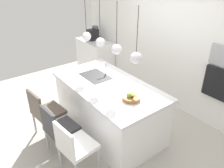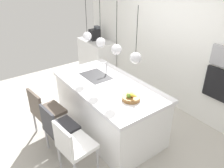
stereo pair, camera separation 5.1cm
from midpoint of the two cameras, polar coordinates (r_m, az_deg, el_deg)
floor at (r=4.31m, az=-0.46°, el=-11.24°), size 6.60×6.60×0.00m
back_wall at (r=4.72m, az=16.19°, el=9.36°), size 6.00×0.10×2.60m
kitchen_island at (r=4.02m, az=-0.48°, el=-6.00°), size 2.06×1.11×0.94m
sink_basin at (r=4.08m, az=-3.80°, el=2.00°), size 0.56×0.40×0.02m
faucet at (r=4.12m, az=-1.36°, el=4.62°), size 0.02×0.17×0.22m
fruit_bowl at (r=3.34m, az=5.28°, el=-3.43°), size 0.28×0.28×0.15m
side_counter at (r=6.46m, az=-3.76°, el=7.31°), size 1.10×0.60×0.88m
coffee_machine at (r=6.32m, az=-4.21°, el=12.59°), size 0.20×0.35×0.38m
oven at (r=4.27m, az=26.28°, el=-0.21°), size 0.56×0.08×0.56m
chair_near at (r=4.04m, az=-16.46°, el=-6.39°), size 0.52×0.52×0.92m
chair_middle at (r=3.66m, az=-13.33°, el=-10.60°), size 0.47×0.50×0.88m
chair_far at (r=3.28m, az=-9.47°, el=-15.15°), size 0.51×0.51×0.88m
pendant_light_left at (r=4.02m, az=-6.00°, el=12.08°), size 0.16×0.16×0.76m
pendant_light_center_left at (r=3.67m, az=-2.53°, el=10.66°), size 0.16×0.16×0.76m
pendant_light_center_right at (r=3.34m, az=1.59°, el=8.90°), size 0.16×0.16×0.76m
pendant_light_right at (r=3.04m, az=6.52°, el=6.71°), size 0.16×0.16×0.76m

